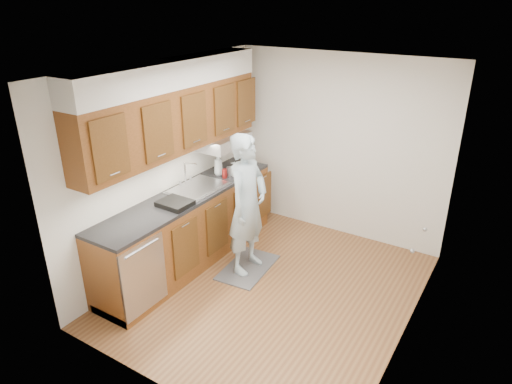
# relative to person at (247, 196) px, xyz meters

# --- Properties ---
(floor) EXTENTS (3.50, 3.50, 0.00)m
(floor) POSITION_rel_person_xyz_m (0.49, -0.23, -0.99)
(floor) COLOR brown
(floor) RESTS_ON ground
(ceiling) EXTENTS (3.50, 3.50, 0.00)m
(ceiling) POSITION_rel_person_xyz_m (0.49, -0.23, 1.51)
(ceiling) COLOR white
(ceiling) RESTS_ON wall_left
(wall_left) EXTENTS (0.02, 3.50, 2.50)m
(wall_left) POSITION_rel_person_xyz_m (-1.01, -0.23, 0.26)
(wall_left) COLOR silver
(wall_left) RESTS_ON floor
(wall_right) EXTENTS (0.02, 3.50, 2.50)m
(wall_right) POSITION_rel_person_xyz_m (1.99, -0.23, 0.26)
(wall_right) COLOR silver
(wall_right) RESTS_ON floor
(wall_back) EXTENTS (3.00, 0.02, 2.50)m
(wall_back) POSITION_rel_person_xyz_m (0.49, 1.52, 0.26)
(wall_back) COLOR silver
(wall_back) RESTS_ON floor
(counter) EXTENTS (0.64, 2.80, 1.30)m
(counter) POSITION_rel_person_xyz_m (-0.71, -0.23, -0.50)
(counter) COLOR brown
(counter) RESTS_ON floor
(upper_cabinets) EXTENTS (0.47, 2.80, 1.21)m
(upper_cabinets) POSITION_rel_person_xyz_m (-0.85, -0.18, 0.96)
(upper_cabinets) COLOR brown
(upper_cabinets) RESTS_ON wall_left
(closet_door) EXTENTS (0.02, 1.22, 2.05)m
(closet_door) POSITION_rel_person_xyz_m (1.97, 0.07, 0.03)
(closet_door) COLOR white
(closet_door) RESTS_ON wall_right
(floor_mat) EXTENTS (0.57, 0.89, 0.02)m
(floor_mat) POSITION_rel_person_xyz_m (0.00, 0.00, -0.99)
(floor_mat) COLOR #58585A
(floor_mat) RESTS_ON floor
(person) EXTENTS (0.47, 0.69, 1.95)m
(person) POSITION_rel_person_xyz_m (0.00, 0.00, 0.00)
(person) COLOR #9FB6C2
(person) RESTS_ON floor_mat
(soap_bottle_a) EXTENTS (0.15, 0.15, 0.30)m
(soap_bottle_a) POSITION_rel_person_xyz_m (-0.77, 0.49, 0.10)
(soap_bottle_a) COLOR silver
(soap_bottle_a) RESTS_ON counter
(soap_bottle_b) EXTENTS (0.11, 0.11, 0.19)m
(soap_bottle_b) POSITION_rel_person_xyz_m (-0.58, 0.56, 0.04)
(soap_bottle_b) COLOR silver
(soap_bottle_b) RESTS_ON counter
(soda_can) EXTENTS (0.09, 0.09, 0.12)m
(soda_can) POSITION_rel_person_xyz_m (-0.63, 0.43, 0.01)
(soda_can) COLOR maroon
(soda_can) RESTS_ON counter
(steel_can) EXTENTS (0.08, 0.08, 0.12)m
(steel_can) POSITION_rel_person_xyz_m (-0.63, 0.52, 0.01)
(steel_can) COLOR #A5A5AA
(steel_can) RESTS_ON counter
(dish_rack) EXTENTS (0.37, 0.31, 0.06)m
(dish_rack) POSITION_rel_person_xyz_m (-0.61, -0.57, -0.02)
(dish_rack) COLOR black
(dish_rack) RESTS_ON counter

